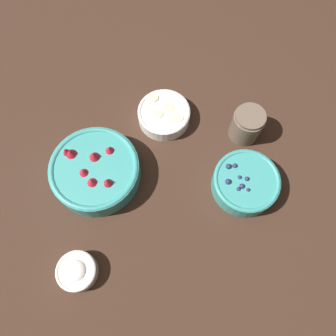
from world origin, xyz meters
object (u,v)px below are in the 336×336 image
Objects in this scene: bowl_cream at (77,271)px; bowl_strawberries at (95,170)px; bowl_bananas at (164,114)px; jar_chocolate at (247,125)px; bowl_blueberries at (245,182)px.

bowl_strawberries is at bearing -103.68° from bowl_cream.
bowl_cream reaches higher than bowl_bananas.
jar_chocolate is at bearing -169.79° from bowl_strawberries.
bowl_cream is at bearing 20.04° from bowl_blueberries.
jar_chocolate is at bearing -146.26° from bowl_cream.
bowl_blueberries is at bearing 127.85° from bowl_bananas.
jar_chocolate is (-0.51, -0.34, 0.02)m from bowl_cream.
bowl_strawberries reaches higher than bowl_blueberries.
bowl_strawberries reaches higher than bowl_cream.
bowl_cream is 0.99× the size of jar_chocolate.
bowl_blueberries is 0.32m from bowl_bananas.
bowl_blueberries is (-0.41, 0.09, -0.01)m from bowl_strawberries.
bowl_blueberries is at bearing 76.83° from jar_chocolate.
bowl_strawberries is 0.45m from jar_chocolate.
bowl_strawberries is 2.44× the size of jar_chocolate.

